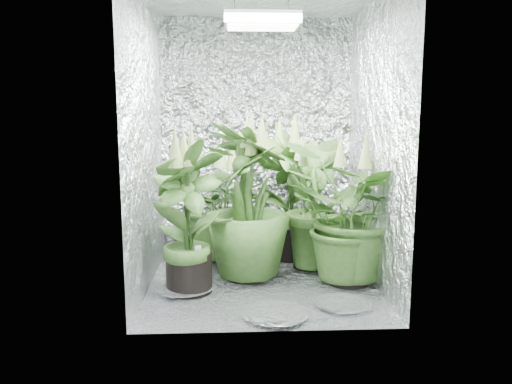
{
  "coord_description": "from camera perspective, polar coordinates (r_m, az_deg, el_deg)",
  "views": [
    {
      "loc": [
        -0.21,
        -3.45,
        1.22
      ],
      "look_at": [
        -0.04,
        0.0,
        0.67
      ],
      "focal_mm": 35.0,
      "sensor_mm": 36.0,
      "label": 1
    }
  ],
  "objects": [
    {
      "name": "ground",
      "position": [
        3.67,
        0.63,
        -10.42
      ],
      "size": [
        1.6,
        1.6,
        0.0
      ],
      "primitive_type": "plane",
      "color": "silver",
      "rests_on": "ground"
    },
    {
      "name": "walls",
      "position": [
        3.46,
        0.65,
        5.38
      ],
      "size": [
        1.62,
        1.62,
        2.0
      ],
      "color": "silver",
      "rests_on": "ground"
    },
    {
      "name": "grow_lamp",
      "position": [
        3.51,
        0.68,
        18.96
      ],
      "size": [
        0.5,
        0.3,
        0.22
      ],
      "color": "gray",
      "rests_on": "ceiling"
    },
    {
      "name": "plant_a",
      "position": [
        4.15,
        -3.77,
        -1.15
      ],
      "size": [
        0.89,
        0.89,
        1.04
      ],
      "rotation": [
        0.0,
        0.0,
        6.22
      ],
      "color": "black",
      "rests_on": "ground"
    },
    {
      "name": "plant_b",
      "position": [
        4.17,
        3.88,
        -0.17
      ],
      "size": [
        0.81,
        0.81,
        1.21
      ],
      "rotation": [
        0.0,
        0.0,
        0.61
      ],
      "color": "black",
      "rests_on": "ground"
    },
    {
      "name": "plant_c",
      "position": [
        3.94,
        6.19,
        -1.64
      ],
      "size": [
        0.67,
        0.67,
        1.06
      ],
      "rotation": [
        0.0,
        0.0,
        1.88
      ],
      "color": "black",
      "rests_on": "ground"
    },
    {
      "name": "plant_d",
      "position": [
        3.65,
        -1.0,
        -1.24
      ],
      "size": [
        0.89,
        0.89,
        1.23
      ],
      "rotation": [
        0.0,
        0.0,
        2.25
      ],
      "color": "black",
      "rests_on": "ground"
    },
    {
      "name": "plant_e",
      "position": [
        3.61,
        10.74,
        -2.41
      ],
      "size": [
        1.13,
        1.13,
        1.09
      ],
      "rotation": [
        0.0,
        0.0,
        3.48
      ],
      "color": "black",
      "rests_on": "ground"
    },
    {
      "name": "plant_f",
      "position": [
        3.4,
        -7.78,
        -2.93
      ],
      "size": [
        0.77,
        0.77,
        1.14
      ],
      "rotation": [
        0.0,
        0.0,
        3.88
      ],
      "color": "black",
      "rests_on": "ground"
    },
    {
      "name": "circulation_fan",
      "position": [
        4.12,
        8.93,
        -6.32
      ],
      "size": [
        0.17,
        0.27,
        0.33
      ],
      "rotation": [
        0.0,
        0.0,
        0.33
      ],
      "color": "black",
      "rests_on": "ground"
    },
    {
      "name": "plant_label",
      "position": [
        3.42,
        -6.62,
        -6.67
      ],
      "size": [
        0.05,
        0.04,
        0.07
      ],
      "primitive_type": "cube",
      "rotation": [
        -0.21,
        0.0,
        0.44
      ],
      "color": "white",
      "rests_on": "plant_f"
    }
  ]
}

